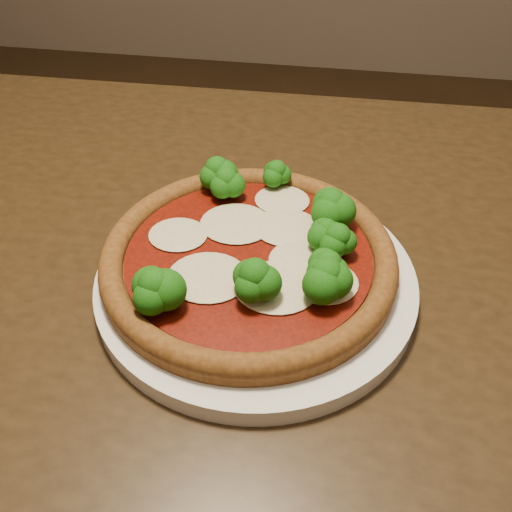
# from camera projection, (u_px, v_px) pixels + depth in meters

# --- Properties ---
(floor) EXTENTS (4.00, 4.00, 0.00)m
(floor) POSITION_uv_depth(u_px,v_px,m) (323.00, 474.00, 1.19)
(floor) COLOR black
(floor) RESTS_ON ground
(dining_table) EXTENTS (1.14, 0.77, 0.75)m
(dining_table) POSITION_uv_depth(u_px,v_px,m) (209.00, 333.00, 0.63)
(dining_table) COLOR black
(dining_table) RESTS_ON floor
(plate) EXTENTS (0.30, 0.30, 0.02)m
(plate) POSITION_uv_depth(u_px,v_px,m) (256.00, 281.00, 0.53)
(plate) COLOR silver
(plate) RESTS_ON dining_table
(pizza) EXTENTS (0.27, 0.27, 0.06)m
(pizza) POSITION_uv_depth(u_px,v_px,m) (254.00, 253.00, 0.52)
(pizza) COLOR brown
(pizza) RESTS_ON plate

